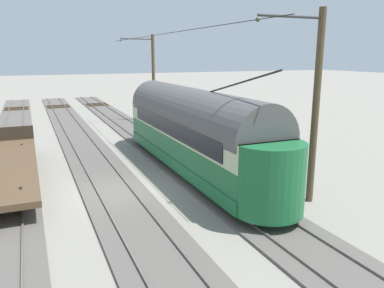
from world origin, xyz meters
name	(u,v)px	position (x,y,z in m)	size (l,w,h in m)	color
ground_plane	(115,194)	(0.00, 0.00, 0.00)	(220.00, 220.00, 0.00)	gray
track_streetcar_siding	(204,178)	(-4.41, -0.31, 0.05)	(2.80, 80.00, 0.18)	#56514C
track_adjacent_siding	(114,191)	(0.00, -0.31, 0.05)	(2.80, 80.00, 0.18)	#56514C
track_third_siding	(3,206)	(4.41, -0.31, 0.05)	(2.80, 80.00, 0.18)	#56514C
vintage_streetcar	(192,129)	(-4.41, -1.75, 2.25)	(2.65, 16.09, 5.29)	#196033
flatcar_adjacent	(5,165)	(4.41, -3.56, 0.86)	(2.80, 11.29, 1.60)	brown
catenary_pole_foreground	(153,77)	(-7.16, -17.00, 4.00)	(3.05, 0.28, 7.65)	#4C3D28
catenary_pole_mid_near	(314,105)	(-7.16, 3.93, 4.00)	(3.05, 0.28, 7.65)	#4C3D28
overhead_wire_run	(158,35)	(-4.50, -7.24, 7.11)	(2.84, 24.93, 0.18)	black
track_end_bumper	(10,148)	(4.41, -9.32, 0.40)	(1.80, 0.60, 0.80)	#B2A519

